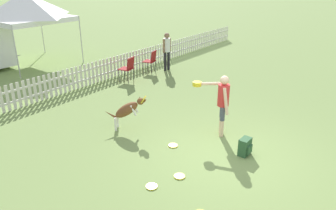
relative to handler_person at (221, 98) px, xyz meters
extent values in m
plane|color=olive|center=(-0.83, -0.63, -0.97)|extent=(240.00, 240.00, 0.00)
cylinder|color=beige|center=(-0.07, -0.10, -0.75)|extent=(0.11, 0.11, 0.44)
cylinder|color=#474C5B|center=(-0.07, -0.10, -0.36)|extent=(0.12, 0.12, 0.36)
cylinder|color=beige|center=(0.10, 0.00, -0.75)|extent=(0.11, 0.11, 0.44)
cylinder|color=#474C5B|center=(0.10, 0.00, -0.36)|extent=(0.12, 0.12, 0.36)
cylinder|color=red|center=(0.01, -0.05, 0.09)|extent=(0.38, 0.38, 0.54)
sphere|color=beige|center=(0.01, -0.05, 0.47)|extent=(0.22, 0.22, 0.22)
cylinder|color=beige|center=(-0.13, -0.20, 0.01)|extent=(0.08, 0.20, 0.66)
cylinder|color=beige|center=(0.02, 0.34, 0.30)|extent=(0.35, 0.63, 0.14)
cylinder|color=yellow|center=(-0.12, 0.63, 0.23)|extent=(0.23, 0.23, 0.02)
cylinder|color=yellow|center=(-0.12, 0.63, 0.26)|extent=(0.23, 0.23, 0.02)
cylinder|color=yellow|center=(-0.12, 0.63, 0.29)|extent=(0.23, 0.23, 0.02)
cylinder|color=yellow|center=(-0.12, 0.63, 0.31)|extent=(0.23, 0.23, 0.02)
ellipsoid|color=brown|center=(-1.24, 2.02, -0.41)|extent=(0.64, 0.78, 0.61)
ellipsoid|color=white|center=(-1.24, 2.02, -0.47)|extent=(0.34, 0.41, 0.30)
sphere|color=brown|center=(-1.05, 1.70, -0.16)|extent=(0.18, 0.18, 0.18)
cone|color=brown|center=(-1.01, 1.64, -0.11)|extent=(0.17, 0.19, 0.15)
cylinder|color=yellow|center=(-1.01, 1.64, -0.11)|extent=(0.27, 0.24, 0.20)
cone|color=brown|center=(-1.02, 1.75, -0.09)|extent=(0.05, 0.05, 0.08)
cone|color=brown|center=(-1.11, 1.70, -0.09)|extent=(0.05, 0.05, 0.08)
cylinder|color=white|center=(-1.30, 2.32, -0.79)|extent=(0.06, 0.06, 0.37)
cylinder|color=white|center=(-1.48, 2.21, -0.79)|extent=(0.06, 0.06, 0.37)
cylinder|color=white|center=(-1.06, 1.90, -0.38)|extent=(0.13, 0.17, 0.29)
cylinder|color=white|center=(-1.22, 1.80, -0.38)|extent=(0.13, 0.17, 0.29)
cone|color=brown|center=(-1.47, 2.39, -0.56)|extent=(0.23, 0.32, 0.23)
cylinder|color=yellow|center=(-1.21, 0.55, -0.96)|extent=(0.23, 0.23, 0.02)
cylinder|color=yellow|center=(-2.12, -0.30, -0.96)|extent=(0.23, 0.23, 0.02)
cylinder|color=yellow|center=(-2.73, -0.08, -0.96)|extent=(0.23, 0.23, 0.02)
cube|color=#2D5633|center=(-0.53, -0.95, -0.77)|extent=(0.31, 0.19, 0.40)
cube|color=#2D5633|center=(-0.53, -1.07, -0.81)|extent=(0.22, 0.04, 0.20)
cube|color=silver|center=(-0.83, 5.62, -0.73)|extent=(23.41, 0.04, 0.06)
cube|color=silver|center=(-0.83, 5.62, -0.40)|extent=(23.41, 0.04, 0.06)
cube|color=silver|center=(-2.69, 5.62, -0.57)|extent=(0.09, 0.02, 0.80)
cube|color=silver|center=(-2.51, 5.62, -0.57)|extent=(0.09, 0.02, 0.80)
cube|color=silver|center=(-2.34, 5.62, -0.57)|extent=(0.09, 0.02, 0.80)
cube|color=silver|center=(-2.16, 5.62, -0.57)|extent=(0.09, 0.02, 0.80)
cube|color=silver|center=(-1.98, 5.62, -0.57)|extent=(0.09, 0.02, 0.80)
cube|color=silver|center=(-1.81, 5.62, -0.57)|extent=(0.09, 0.02, 0.80)
cube|color=silver|center=(-1.63, 5.62, -0.57)|extent=(0.09, 0.02, 0.80)
cube|color=silver|center=(-1.45, 5.62, -0.57)|extent=(0.09, 0.02, 0.80)
cube|color=silver|center=(-1.27, 5.62, -0.57)|extent=(0.09, 0.02, 0.80)
cube|color=silver|center=(-1.10, 5.62, -0.57)|extent=(0.09, 0.02, 0.80)
cube|color=silver|center=(-0.92, 5.62, -0.57)|extent=(0.09, 0.02, 0.80)
cube|color=silver|center=(-0.74, 5.62, -0.57)|extent=(0.09, 0.02, 0.80)
cube|color=silver|center=(-0.56, 5.62, -0.57)|extent=(0.09, 0.02, 0.80)
cube|color=silver|center=(-0.39, 5.62, -0.57)|extent=(0.09, 0.02, 0.80)
cube|color=silver|center=(-0.21, 5.62, -0.57)|extent=(0.09, 0.02, 0.80)
cube|color=silver|center=(-0.03, 5.62, -0.57)|extent=(0.09, 0.02, 0.80)
cube|color=silver|center=(0.15, 5.62, -0.57)|extent=(0.09, 0.02, 0.80)
cube|color=silver|center=(0.32, 5.62, -0.57)|extent=(0.09, 0.02, 0.80)
cube|color=silver|center=(0.50, 5.62, -0.57)|extent=(0.09, 0.02, 0.80)
cube|color=silver|center=(0.68, 5.62, -0.57)|extent=(0.09, 0.02, 0.80)
cube|color=silver|center=(0.86, 5.62, -0.57)|extent=(0.09, 0.02, 0.80)
cube|color=silver|center=(1.03, 5.62, -0.57)|extent=(0.09, 0.02, 0.80)
cube|color=silver|center=(1.21, 5.62, -0.57)|extent=(0.09, 0.02, 0.80)
cube|color=silver|center=(1.39, 5.62, -0.57)|extent=(0.09, 0.02, 0.80)
cube|color=silver|center=(1.56, 5.62, -0.57)|extent=(0.09, 0.02, 0.80)
cube|color=silver|center=(1.74, 5.62, -0.57)|extent=(0.09, 0.02, 0.80)
cube|color=silver|center=(1.92, 5.62, -0.57)|extent=(0.09, 0.02, 0.80)
cube|color=silver|center=(2.10, 5.62, -0.57)|extent=(0.09, 0.02, 0.80)
cube|color=silver|center=(2.27, 5.62, -0.57)|extent=(0.09, 0.02, 0.80)
cube|color=silver|center=(2.45, 5.62, -0.57)|extent=(0.09, 0.02, 0.80)
cube|color=silver|center=(2.63, 5.62, -0.57)|extent=(0.09, 0.02, 0.80)
cube|color=silver|center=(2.81, 5.62, -0.57)|extent=(0.09, 0.02, 0.80)
cube|color=silver|center=(2.98, 5.62, -0.57)|extent=(0.09, 0.02, 0.80)
cube|color=silver|center=(3.16, 5.62, -0.57)|extent=(0.09, 0.02, 0.80)
cube|color=silver|center=(3.34, 5.62, -0.57)|extent=(0.09, 0.02, 0.80)
cube|color=silver|center=(3.52, 5.62, -0.57)|extent=(0.09, 0.02, 0.80)
cube|color=silver|center=(3.69, 5.62, -0.57)|extent=(0.09, 0.02, 0.80)
cube|color=silver|center=(3.87, 5.62, -0.57)|extent=(0.09, 0.02, 0.80)
cube|color=silver|center=(4.05, 5.62, -0.57)|extent=(0.09, 0.02, 0.80)
cube|color=silver|center=(4.22, 5.62, -0.57)|extent=(0.09, 0.02, 0.80)
cube|color=silver|center=(4.40, 5.62, -0.57)|extent=(0.09, 0.02, 0.80)
cube|color=silver|center=(4.58, 5.62, -0.57)|extent=(0.09, 0.02, 0.80)
cube|color=silver|center=(4.76, 5.62, -0.57)|extent=(0.09, 0.02, 0.80)
cube|color=silver|center=(4.93, 5.62, -0.57)|extent=(0.09, 0.02, 0.80)
cube|color=silver|center=(5.11, 5.62, -0.57)|extent=(0.09, 0.02, 0.80)
cube|color=silver|center=(5.29, 5.62, -0.57)|extent=(0.09, 0.02, 0.80)
cube|color=silver|center=(5.47, 5.62, -0.57)|extent=(0.09, 0.02, 0.80)
cube|color=silver|center=(5.64, 5.62, -0.57)|extent=(0.09, 0.02, 0.80)
cube|color=silver|center=(5.82, 5.62, -0.57)|extent=(0.09, 0.02, 0.80)
cube|color=silver|center=(6.00, 5.62, -0.57)|extent=(0.09, 0.02, 0.80)
cube|color=silver|center=(6.18, 5.62, -0.57)|extent=(0.09, 0.02, 0.80)
cube|color=silver|center=(6.35, 5.62, -0.57)|extent=(0.09, 0.02, 0.80)
cube|color=silver|center=(6.53, 5.62, -0.57)|extent=(0.09, 0.02, 0.80)
cube|color=silver|center=(6.71, 5.62, -0.57)|extent=(0.09, 0.02, 0.80)
cube|color=silver|center=(6.89, 5.62, -0.57)|extent=(0.09, 0.02, 0.80)
cube|color=silver|center=(7.06, 5.62, -0.57)|extent=(0.09, 0.02, 0.80)
cube|color=silver|center=(7.24, 5.62, -0.57)|extent=(0.09, 0.02, 0.80)
cube|color=silver|center=(7.42, 5.62, -0.57)|extent=(0.09, 0.02, 0.80)
cube|color=silver|center=(7.59, 5.62, -0.57)|extent=(0.09, 0.02, 0.80)
cube|color=silver|center=(7.77, 5.62, -0.57)|extent=(0.09, 0.02, 0.80)
cube|color=silver|center=(7.95, 5.62, -0.57)|extent=(0.09, 0.02, 0.80)
cube|color=silver|center=(8.13, 5.62, -0.57)|extent=(0.09, 0.02, 0.80)
cube|color=silver|center=(8.30, 5.62, -0.57)|extent=(0.09, 0.02, 0.80)
cube|color=silver|center=(8.48, 5.62, -0.57)|extent=(0.09, 0.02, 0.80)
cube|color=silver|center=(8.66, 5.62, -0.57)|extent=(0.09, 0.02, 0.80)
cube|color=silver|center=(8.84, 5.62, -0.57)|extent=(0.09, 0.02, 0.80)
cube|color=silver|center=(9.01, 5.62, -0.57)|extent=(0.09, 0.02, 0.80)
cube|color=silver|center=(9.19, 5.62, -0.57)|extent=(0.09, 0.02, 0.80)
cube|color=silver|center=(9.37, 5.62, -0.57)|extent=(0.09, 0.02, 0.80)
cube|color=silver|center=(9.55, 5.62, -0.57)|extent=(0.09, 0.02, 0.80)
cube|color=silver|center=(9.72, 5.62, -0.57)|extent=(0.09, 0.02, 0.80)
cube|color=silver|center=(9.90, 5.62, -0.57)|extent=(0.09, 0.02, 0.80)
cube|color=silver|center=(10.08, 5.62, -0.57)|extent=(0.09, 0.02, 0.80)
cube|color=silver|center=(10.25, 5.62, -0.57)|extent=(0.09, 0.02, 0.80)
cube|color=silver|center=(10.43, 5.62, -0.57)|extent=(0.09, 0.02, 0.80)
cube|color=silver|center=(10.61, 5.62, -0.57)|extent=(0.09, 0.02, 0.80)
cube|color=silver|center=(10.79, 5.62, -0.57)|extent=(0.09, 0.02, 0.80)
cylinder|color=#333338|center=(3.12, 5.16, -0.74)|extent=(0.02, 0.02, 0.46)
cylinder|color=#333338|center=(2.77, 5.06, -0.74)|extent=(0.02, 0.02, 0.46)
cylinder|color=#333338|center=(3.22, 4.80, -0.74)|extent=(0.02, 0.02, 0.46)
cylinder|color=#333338|center=(2.87, 4.70, -0.74)|extent=(0.02, 0.02, 0.46)
cube|color=maroon|center=(2.99, 4.93, -0.51)|extent=(0.53, 0.53, 0.03)
cube|color=maroon|center=(3.05, 4.74, -0.29)|extent=(0.44, 0.21, 0.44)
cylinder|color=#333338|center=(1.79, 5.13, -0.74)|extent=(0.02, 0.02, 0.47)
cylinder|color=#333338|center=(1.41, 5.04, -0.74)|extent=(0.02, 0.02, 0.47)
cylinder|color=#333338|center=(1.88, 4.75, -0.74)|extent=(0.02, 0.02, 0.47)
cylinder|color=#333338|center=(1.50, 4.66, -0.74)|extent=(0.02, 0.02, 0.47)
cube|color=maroon|center=(1.64, 4.89, -0.51)|extent=(0.55, 0.55, 0.03)
cube|color=maroon|center=(1.69, 4.69, -0.28)|extent=(0.46, 0.19, 0.44)
cylinder|color=#B2B2B2|center=(-0.66, 8.29, 0.05)|extent=(0.04, 0.04, 2.04)
cylinder|color=#B2B2B2|center=(2.33, 8.29, 0.05)|extent=(0.04, 0.04, 2.04)
cylinder|color=#B2B2B2|center=(2.33, 11.29, 0.05)|extent=(0.04, 0.04, 2.04)
cube|color=white|center=(0.84, 9.79, 0.97)|extent=(3.00, 3.00, 0.20)
pyramid|color=white|center=(0.84, 9.79, 1.56)|extent=(3.00, 3.00, 0.98)
cylinder|color=black|center=(3.75, 4.53, -0.58)|extent=(0.11, 0.11, 0.79)
cylinder|color=black|center=(3.57, 4.56, -0.58)|extent=(0.11, 0.11, 0.79)
cylinder|color=white|center=(3.66, 4.55, 0.08)|extent=(0.27, 0.27, 0.54)
sphere|color=#8C664C|center=(3.66, 4.55, 0.46)|extent=(0.22, 0.22, 0.22)
cylinder|color=#8C664C|center=(3.83, 4.52, 0.07)|extent=(0.08, 0.08, 0.56)
cylinder|color=#8C664C|center=(3.49, 4.58, 0.07)|extent=(0.08, 0.08, 0.56)
cone|color=#3F3F42|center=(0.42, 10.78, -0.72)|extent=(0.80, 0.21, 0.20)
camera|label=1|loc=(-6.65, -3.53, 2.91)|focal=35.00mm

